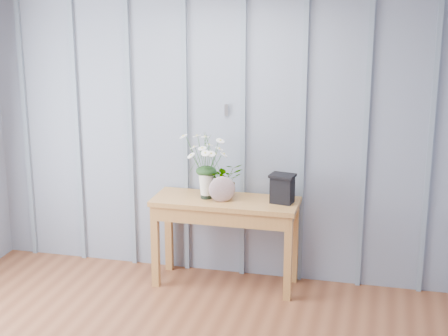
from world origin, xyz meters
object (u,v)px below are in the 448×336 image
(daisy_vase, at_px, (206,154))
(felt_disc_vessel, at_px, (222,189))
(sideboard, at_px, (225,213))
(carved_box, at_px, (282,188))

(daisy_vase, height_order, felt_disc_vessel, daisy_vase)
(sideboard, xyz_separation_m, carved_box, (0.47, 0.02, 0.24))
(sideboard, distance_m, carved_box, 0.52)
(daisy_vase, distance_m, carved_box, 0.67)
(sideboard, relative_size, felt_disc_vessel, 5.55)
(carved_box, bearing_deg, daisy_vase, -177.63)
(felt_disc_vessel, bearing_deg, sideboard, 63.43)
(carved_box, bearing_deg, sideboard, -177.22)
(felt_disc_vessel, height_order, carved_box, carved_box)
(sideboard, height_order, felt_disc_vessel, felt_disc_vessel)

